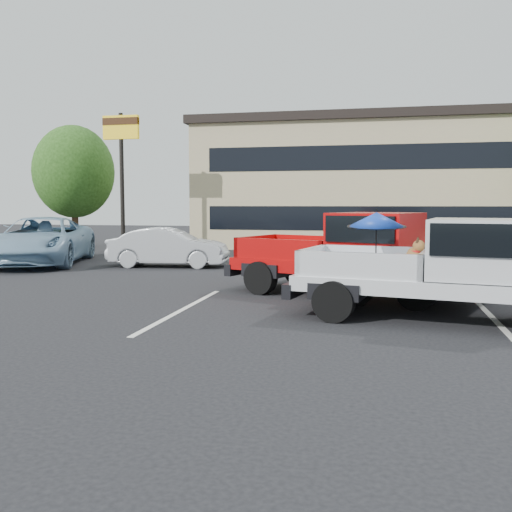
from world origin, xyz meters
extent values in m
plane|color=black|center=(0.00, 0.00, 0.00)|extent=(90.00, 90.00, 0.00)
cube|color=silver|center=(-3.00, 2.00, 0.00)|extent=(0.12, 5.00, 0.01)
cube|color=silver|center=(3.00, 2.00, 0.00)|extent=(0.12, 5.00, 0.01)
cube|color=#C5B683|center=(2.00, 21.00, 3.00)|extent=(20.00, 8.00, 6.00)
cube|color=black|center=(2.00, 21.00, 6.10)|extent=(20.40, 8.40, 0.40)
cube|color=black|center=(2.00, 17.02, 1.50)|extent=(18.00, 0.08, 1.10)
cube|color=black|center=(2.00, 17.02, 4.20)|extent=(18.00, 0.08, 1.10)
cylinder|color=black|center=(-10.00, 14.00, 3.00)|extent=(0.18, 0.18, 6.00)
cube|color=yellow|center=(-10.00, 14.00, 5.40)|extent=(1.60, 0.18, 1.00)
cube|color=#381E0C|center=(-10.00, 14.00, 5.65)|extent=(1.60, 0.22, 0.30)
cylinder|color=#332114|center=(-14.00, 17.00, 1.21)|extent=(0.32, 0.32, 2.42)
ellipsoid|color=#1E4212|center=(-14.00, 17.00, 3.74)|extent=(3.96, 3.96, 4.55)
cylinder|color=#332114|center=(6.00, 24.00, 1.43)|extent=(0.32, 0.32, 2.86)
ellipsoid|color=#1E4212|center=(6.00, 24.00, 4.42)|extent=(4.68, 4.68, 5.38)
cylinder|color=black|center=(0.10, 1.43, 0.38)|extent=(0.80, 0.41, 0.76)
cylinder|color=black|center=(0.43, 3.24, 0.38)|extent=(0.80, 0.41, 0.76)
cube|color=white|center=(2.08, 2.00, 0.67)|extent=(5.65, 2.87, 0.28)
cube|color=black|center=(-0.62, 2.50, 0.50)|extent=(0.53, 1.96, 0.28)
cube|color=white|center=(2.62, 1.90, 1.35)|extent=(1.96, 2.11, 1.05)
cube|color=black|center=(2.62, 1.90, 1.55)|extent=(1.83, 2.18, 0.55)
cube|color=black|center=(0.66, 2.26, 0.73)|extent=(2.60, 2.23, 0.10)
cube|color=white|center=(0.81, 3.12, 1.03)|extent=(2.28, 0.52, 0.50)
cube|color=white|center=(0.50, 1.41, 1.03)|extent=(2.28, 0.52, 0.50)
cube|color=white|center=(-0.43, 2.46, 1.03)|extent=(0.43, 1.83, 0.50)
cube|color=white|center=(1.74, 2.06, 1.03)|extent=(0.43, 1.83, 0.50)
ellipsoid|color=brown|center=(1.35, 2.09, 0.94)|extent=(0.53, 0.47, 0.31)
cylinder|color=brown|center=(1.59, 1.96, 0.90)|extent=(0.07, 0.07, 0.24)
cylinder|color=brown|center=(1.61, 2.12, 0.90)|extent=(0.07, 0.07, 0.24)
ellipsoid|color=brown|center=(1.51, 2.06, 1.13)|extent=(0.34, 0.32, 0.42)
cylinder|color=red|center=(1.53, 2.05, 1.27)|extent=(0.21, 0.21, 0.04)
sphere|color=brown|center=(1.60, 2.04, 1.37)|extent=(0.23, 0.23, 0.23)
cone|color=black|center=(1.72, 2.02, 1.35)|extent=(0.17, 0.13, 0.11)
cone|color=black|center=(1.57, 1.99, 1.49)|extent=(0.08, 0.08, 0.12)
cone|color=black|center=(1.59, 2.10, 1.49)|extent=(0.08, 0.08, 0.12)
cylinder|color=brown|center=(1.18, 2.12, 0.84)|extent=(0.28, 0.05, 0.10)
cylinder|color=black|center=(0.83, 2.13, 1.31)|extent=(0.02, 0.10, 1.05)
cone|color=#1339AE|center=(0.83, 2.13, 1.85)|extent=(1.10, 1.12, 0.36)
cylinder|color=black|center=(0.83, 2.13, 2.01)|extent=(0.02, 0.02, 0.10)
cylinder|color=black|center=(0.83, 2.13, 1.72)|extent=(1.10, 1.10, 0.09)
cylinder|color=black|center=(-1.86, 4.28, 0.39)|extent=(0.84, 0.55, 0.79)
cylinder|color=black|center=(-1.19, 6.07, 0.39)|extent=(0.84, 0.55, 0.79)
cylinder|color=black|center=(1.64, 2.97, 0.39)|extent=(0.84, 0.55, 0.79)
cylinder|color=black|center=(2.31, 4.75, 0.39)|extent=(0.84, 0.55, 0.79)
cube|color=#A90909|center=(0.27, 4.50, 0.70)|extent=(5.94, 3.84, 0.29)
cube|color=#A90909|center=(2.22, 3.77, 0.91)|extent=(2.16, 2.41, 0.48)
cube|color=black|center=(2.95, 3.49, 0.52)|extent=(0.91, 1.98, 0.31)
cube|color=black|center=(-2.40, 5.51, 0.52)|extent=(0.89, 1.97, 0.29)
cube|color=#A90909|center=(0.81, 4.30, 1.40)|extent=(2.28, 2.39, 1.09)
cube|color=black|center=(0.81, 4.30, 1.61)|extent=(2.17, 2.43, 0.57)
cube|color=black|center=(-1.14, 5.03, 0.76)|extent=(2.91, 2.63, 0.10)
cube|color=#A90909|center=(-0.82, 5.88, 1.07)|extent=(2.27, 0.94, 0.52)
cube|color=#A90909|center=(-1.46, 4.18, 1.07)|extent=(2.27, 0.94, 0.52)
cube|color=#A90909|center=(-2.21, 5.43, 1.07)|extent=(0.77, 1.83, 0.52)
cube|color=#A90909|center=(-0.07, 4.63, 1.07)|extent=(0.77, 1.83, 0.52)
imported|color=silver|center=(-6.19, 9.52, 0.67)|extent=(4.17, 1.84, 1.33)
imported|color=#7EA2BC|center=(-10.92, 9.33, 0.84)|extent=(4.50, 6.61, 1.68)
camera|label=1|loc=(0.91, -8.85, 2.14)|focal=40.00mm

